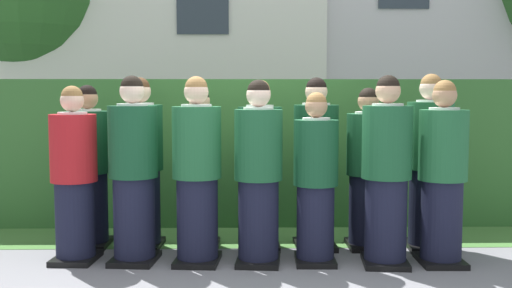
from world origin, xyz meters
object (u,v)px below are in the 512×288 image
(student_front_row_3, at_px, (258,177))
(student_front_row_6, at_px, (442,177))
(student_front_row_5, at_px, (386,175))
(student_rear_row_2, at_px, (200,172))
(student_rear_row_3, at_px, (260,168))
(student_front_row_4, at_px, (316,183))
(student_in_red_blazer, at_px, (74,179))
(student_rear_row_0, at_px, (89,170))
(student_rear_row_1, at_px, (141,167))
(student_rear_row_4, at_px, (316,167))
(student_front_row_2, at_px, (197,175))
(student_rear_row_5, at_px, (367,172))
(student_rear_row_6, at_px, (429,166))
(student_front_row_1, at_px, (133,174))

(student_front_row_3, distance_m, student_front_row_6, 1.63)
(student_front_row_5, xyz_separation_m, student_rear_row_2, (-1.69, 0.63, -0.05))
(student_front_row_5, distance_m, student_rear_row_3, 1.26)
(student_front_row_4, xyz_separation_m, student_rear_row_3, (-0.49, 0.54, 0.06))
(student_in_red_blazer, height_order, student_rear_row_0, student_rear_row_0)
(student_front_row_4, height_order, student_rear_row_1, student_rear_row_1)
(student_front_row_5, xyz_separation_m, student_rear_row_4, (-0.56, 0.60, -0.00))
(student_front_row_3, height_order, student_front_row_4, student_front_row_3)
(student_front_row_6, xyz_separation_m, student_rear_row_1, (-2.77, 0.63, 0.02))
(student_rear_row_2, bearing_deg, student_front_row_2, -88.54)
(student_front_row_6, relative_size, student_rear_row_2, 1.04)
(student_rear_row_2, distance_m, student_rear_row_4, 1.14)
(student_front_row_3, relative_size, student_front_row_5, 0.98)
(student_front_row_2, xyz_separation_m, student_rear_row_5, (1.63, 0.50, -0.05))
(student_rear_row_3, relative_size, student_rear_row_6, 0.97)
(student_rear_row_1, height_order, student_rear_row_5, student_rear_row_1)
(student_front_row_2, height_order, student_rear_row_4, student_rear_row_4)
(student_rear_row_1, relative_size, student_rear_row_5, 1.06)
(student_front_row_3, height_order, student_rear_row_3, student_rear_row_3)
(student_rear_row_1, bearing_deg, student_front_row_3, -27.00)
(student_front_row_1, xyz_separation_m, student_front_row_4, (1.63, -0.06, -0.07))
(student_front_row_2, relative_size, student_front_row_3, 1.02)
(student_front_row_5, relative_size, student_rear_row_2, 1.07)
(student_rear_row_0, bearing_deg, student_front_row_1, -46.36)
(student_in_red_blazer, xyz_separation_m, student_front_row_4, (2.17, -0.09, -0.03))
(student_front_row_2, height_order, student_rear_row_5, student_front_row_2)
(student_front_row_6, relative_size, student_rear_row_5, 1.04)
(student_rear_row_5, bearing_deg, student_rear_row_1, 178.50)
(student_rear_row_3, bearing_deg, student_rear_row_5, -1.33)
(student_rear_row_1, height_order, student_rear_row_2, student_rear_row_1)
(student_front_row_5, xyz_separation_m, student_rear_row_6, (0.55, 0.54, 0.01))
(student_in_red_blazer, xyz_separation_m, student_rear_row_6, (3.33, 0.39, 0.06))
(student_front_row_6, bearing_deg, student_rear_row_2, 164.23)
(student_front_row_4, relative_size, student_rear_row_0, 0.96)
(student_front_row_3, bearing_deg, student_in_red_blazer, 176.75)
(student_front_row_1, height_order, student_rear_row_2, student_front_row_1)
(student_front_row_3, bearing_deg, student_rear_row_5, 25.90)
(student_in_red_blazer, relative_size, student_rear_row_1, 0.95)
(student_rear_row_1, bearing_deg, student_rear_row_2, -0.59)
(student_front_row_1, relative_size, student_front_row_5, 1.00)
(student_front_row_4, height_order, student_rear_row_5, student_rear_row_5)
(student_front_row_1, height_order, student_rear_row_3, student_front_row_1)
(student_front_row_1, height_order, student_front_row_6, student_front_row_1)
(student_front_row_1, relative_size, student_rear_row_3, 1.02)
(student_in_red_blazer, relative_size, student_front_row_4, 1.04)
(student_front_row_1, distance_m, student_front_row_3, 1.12)
(student_front_row_2, xyz_separation_m, student_rear_row_4, (1.12, 0.52, 0.00))
(student_front_row_2, bearing_deg, student_rear_row_4, 24.67)
(student_rear_row_0, bearing_deg, student_front_row_2, -28.72)
(student_in_red_blazer, bearing_deg, student_front_row_1, -3.25)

